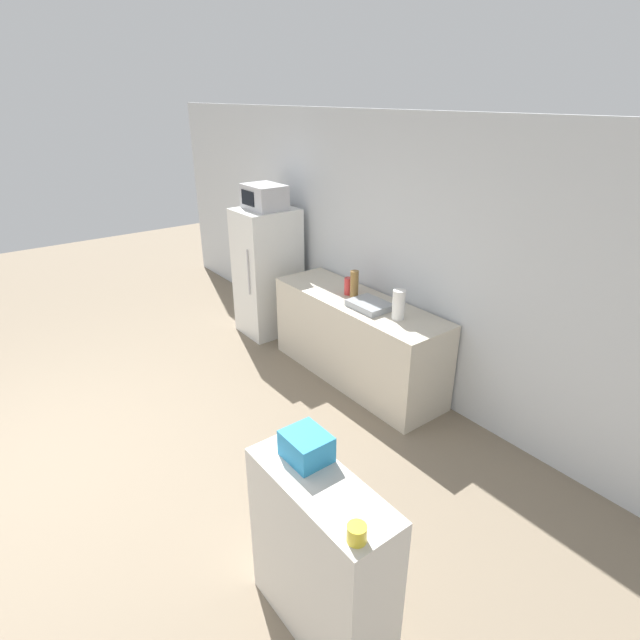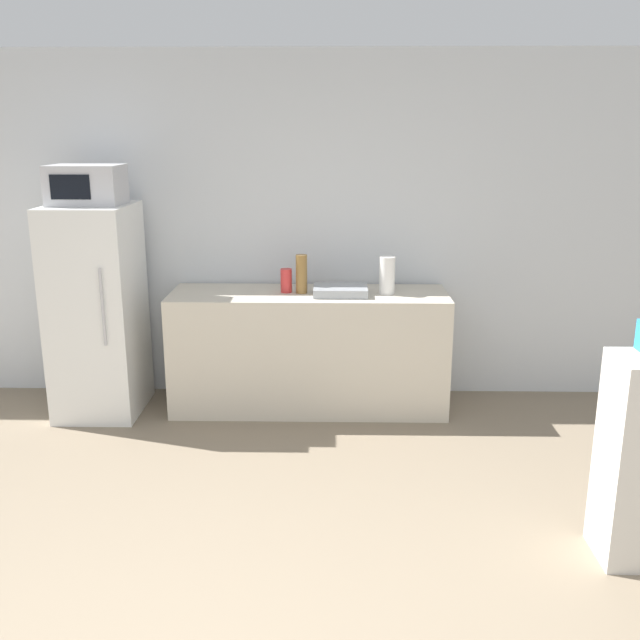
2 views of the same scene
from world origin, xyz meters
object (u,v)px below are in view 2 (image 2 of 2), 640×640
(bottle_tall, at_px, (302,274))
(bottle_short, at_px, (286,281))
(refrigerator, at_px, (97,311))
(paper_towel_roll, at_px, (387,275))
(microwave, at_px, (87,185))

(bottle_tall, xyz_separation_m, bottle_short, (-0.11, 0.02, -0.05))
(refrigerator, distance_m, bottle_short, 1.39)
(paper_towel_roll, bearing_deg, microwave, -177.92)
(refrigerator, xyz_separation_m, bottle_short, (1.37, 0.11, 0.21))
(bottle_short, distance_m, paper_towel_roll, 0.73)
(refrigerator, bearing_deg, bottle_short, 4.58)
(bottle_short, relative_size, paper_towel_roll, 0.64)
(microwave, relative_size, bottle_tall, 1.73)
(microwave, distance_m, bottle_tall, 1.61)
(microwave, relative_size, bottle_short, 2.81)
(refrigerator, height_order, bottle_tall, refrigerator)
(refrigerator, xyz_separation_m, paper_towel_roll, (2.09, 0.08, 0.25))
(microwave, height_order, bottle_tall, microwave)
(paper_towel_roll, bearing_deg, bottle_short, 177.30)
(refrigerator, relative_size, microwave, 3.13)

